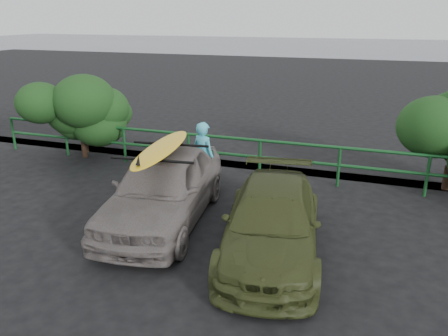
# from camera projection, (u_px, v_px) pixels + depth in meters

# --- Properties ---
(ground) EXTENTS (80.00, 80.00, 0.00)m
(ground) POSITION_uv_depth(u_px,v_px,m) (127.00, 269.00, 7.32)
(ground) COLOR black
(ocean) EXTENTS (200.00, 200.00, 0.00)m
(ocean) POSITION_uv_depth(u_px,v_px,m) (350.00, 46.00, 60.96)
(ocean) COLOR #545B67
(ocean) RESTS_ON ground
(guardrail) EXTENTS (14.00, 0.08, 1.04)m
(guardrail) POSITION_uv_depth(u_px,v_px,m) (223.00, 155.00, 11.62)
(guardrail) COLOR #154A20
(guardrail) RESTS_ON ground
(shrub_left) EXTENTS (3.20, 2.40, 2.22)m
(shrub_left) POSITION_uv_depth(u_px,v_px,m) (78.00, 117.00, 13.24)
(shrub_left) COLOR #1B4218
(shrub_left) RESTS_ON ground
(shrub_right) EXTENTS (3.20, 2.40, 2.49)m
(shrub_right) POSITION_uv_depth(u_px,v_px,m) (430.00, 140.00, 10.31)
(shrub_right) COLOR #1B4218
(shrub_right) RESTS_ON ground
(sedan) EXTENTS (2.20, 4.46, 1.46)m
(sedan) POSITION_uv_depth(u_px,v_px,m) (164.00, 187.00, 8.84)
(sedan) COLOR slate
(sedan) RESTS_ON ground
(olive_vehicle) EXTENTS (2.24, 4.26, 1.18)m
(olive_vehicle) POSITION_uv_depth(u_px,v_px,m) (272.00, 222.00, 7.68)
(olive_vehicle) COLOR #38401C
(olive_vehicle) RESTS_ON ground
(man) EXTENTS (0.73, 0.62, 1.71)m
(man) POSITION_uv_depth(u_px,v_px,m) (204.00, 157.00, 10.33)
(man) COLOR #46BAD2
(man) RESTS_ON ground
(roof_rack) EXTENTS (1.75, 1.32, 0.05)m
(roof_rack) POSITION_uv_depth(u_px,v_px,m) (162.00, 152.00, 8.59)
(roof_rack) COLOR black
(roof_rack) RESTS_ON sedan
(surfboard) EXTENTS (0.89, 2.84, 0.08)m
(surfboard) POSITION_uv_depth(u_px,v_px,m) (162.00, 148.00, 8.57)
(surfboard) COLOR gold
(surfboard) RESTS_ON roof_rack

